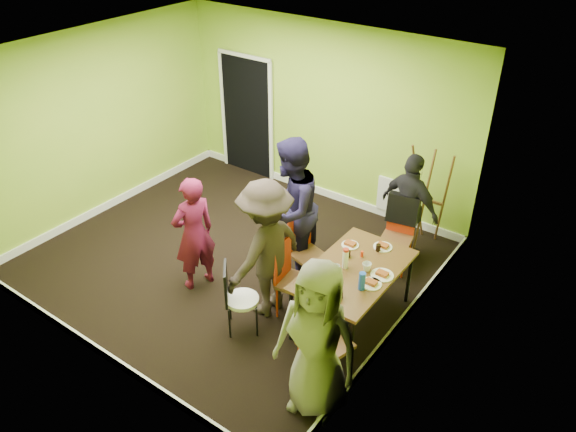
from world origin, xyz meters
name	(u,v)px	position (x,y,z in m)	size (l,w,h in m)	color
ground	(232,258)	(0.00, 0.00, 0.00)	(5.00, 5.00, 0.00)	black
room_walls	(229,195)	(-0.02, 0.04, 0.99)	(5.04, 4.54, 2.82)	#8DBC30
dining_table	(354,273)	(1.96, -0.11, 0.70)	(0.90, 1.50, 0.75)	black
chair_left_far	(304,246)	(1.06, 0.21, 0.52)	(0.48, 0.48, 0.92)	red
chair_left_near	(291,275)	(1.28, -0.40, 0.55)	(0.45, 0.45, 0.98)	red
chair_back_end	(401,217)	(1.86, 1.28, 0.71)	(0.48, 0.55, 1.00)	red
chair_front_end	(319,341)	(2.18, -1.17, 0.61)	(0.55, 0.55, 1.08)	red
chair_bentwood	(237,295)	(0.96, -1.00, 0.49)	(0.48, 0.48, 0.88)	black
easel	(428,199)	(1.98, 1.87, 0.75)	(0.61, 0.57, 1.52)	brown
plate_near_left	(350,245)	(1.68, 0.27, 0.76)	(0.21, 0.21, 0.01)	white
plate_near_right	(321,279)	(1.75, -0.49, 0.76)	(0.25, 0.25, 0.01)	white
plate_far_back	(383,247)	(2.01, 0.46, 0.76)	(0.23, 0.23, 0.01)	white
plate_far_front	(328,299)	(2.00, -0.73, 0.76)	(0.22, 0.22, 0.01)	white
plate_wall_back	(382,275)	(2.27, -0.03, 0.76)	(0.26, 0.26, 0.01)	white
plate_wall_front	(371,284)	(2.24, -0.24, 0.76)	(0.24, 0.24, 0.01)	white
thermos	(345,259)	(1.85, -0.14, 0.86)	(0.07, 0.07, 0.22)	white
blue_bottle	(362,281)	(2.19, -0.37, 0.86)	(0.07, 0.07, 0.21)	blue
orange_bottle	(362,254)	(1.90, 0.15, 0.79)	(0.03, 0.03, 0.07)	red
glass_mid	(348,254)	(1.77, 0.05, 0.79)	(0.06, 0.06, 0.08)	black
glass_back	(378,248)	(2.00, 0.37, 0.79)	(0.06, 0.06, 0.09)	black
glass_front	(340,294)	(2.08, -0.62, 0.80)	(0.06, 0.06, 0.10)	black
cup_a	(336,269)	(1.81, -0.28, 0.79)	(0.11, 0.11, 0.09)	white
cup_b	(367,267)	(2.08, -0.05, 0.80)	(0.11, 0.11, 0.10)	white
person_standing	(194,234)	(0.00, -0.66, 0.77)	(0.56, 0.37, 1.54)	#5C0F2B
person_left_far	(290,209)	(0.80, 0.26, 0.95)	(0.92, 0.72, 1.90)	#1B1637
person_left_near	(266,249)	(1.02, -0.53, 0.87)	(1.13, 0.65, 1.75)	#2E251E
person_back_end	(410,208)	(1.89, 1.46, 0.77)	(0.90, 0.38, 1.54)	black
person_front_end	(317,340)	(2.30, -1.39, 0.86)	(0.85, 0.55, 1.73)	gray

